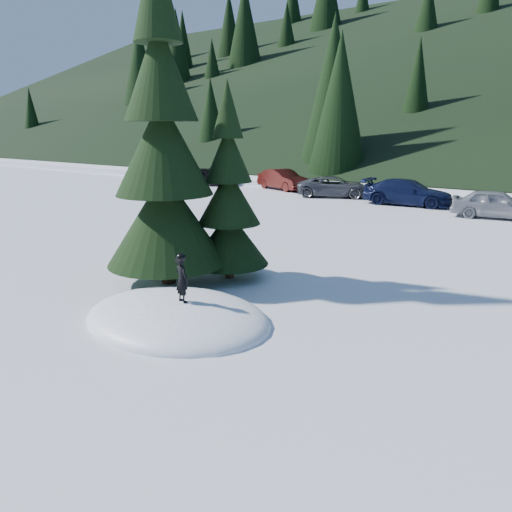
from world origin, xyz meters
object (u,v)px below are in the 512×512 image
Objects in this scene: car_3 at (408,192)px; car_1 at (283,180)px; child_skier at (182,279)px; car_4 at (496,204)px; spruce_tall at (163,160)px; car_0 at (208,176)px; car_2 at (334,187)px; spruce_short at (229,204)px.

car_1 is at bearing 74.50° from car_3.
child_skier is 18.41m from car_4.
spruce_tall is 24.64m from car_0.
car_4 is at bearing -85.75° from child_skier.
car_1 is 0.94× the size of car_2.
child_skier is 27.46m from car_0.
car_4 is at bearing 74.16° from spruce_tall.
car_3 is (-1.22, 16.65, -1.40)m from spruce_short.
spruce_short is 15.55m from car_4.
car_3 is at bearing -114.40° from car_0.
spruce_tall is at bearing 170.54° from car_2.
spruce_short reaches higher than car_3.
car_4 is (20.46, -2.28, 0.00)m from car_0.
car_3 reaches higher than car_1.
car_2 is 4.92m from car_3.
spruce_short reaches higher than child_skier.
car_3 reaches higher than car_0.
spruce_tall is at bearing -161.77° from car_0.
car_1 is 4.89m from car_2.
spruce_short is at bearing 156.16° from car_4.
car_3 is (-0.22, 18.05, -2.61)m from spruce_tall.
car_3 is at bearing 61.70° from car_4.
car_3 is at bearing -71.16° from child_skier.
spruce_short is 1.10× the size of car_3.
car_2 is 10.02m from car_4.
spruce_short is 1.18× the size of car_2.
spruce_tall reaches higher than car_2.
spruce_short is (1.00, 1.40, -1.22)m from spruce_tall.
car_1 reaches higher than car_2.
car_4 is (14.50, -3.44, -0.03)m from car_1.
car_3 is (15.57, -0.68, 0.03)m from car_0.
child_skier is at bearing -160.37° from car_0.
car_0 is (-15.79, 18.73, -2.65)m from spruce_tall.
spruce_short is 3.69m from child_skier.
car_2 is (-5.11, 18.64, -2.69)m from spruce_tall.
car_2 is at bearing -58.54° from child_skier.
child_skier is 20.05m from car_3.
car_1 is (5.95, 1.16, 0.03)m from car_0.
car_3 is at bearing -82.90° from car_1.
spruce_short reaches higher than car_0.
spruce_tall is 2.17× the size of car_0.
car_0 is (-16.79, 17.33, -1.43)m from spruce_short.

